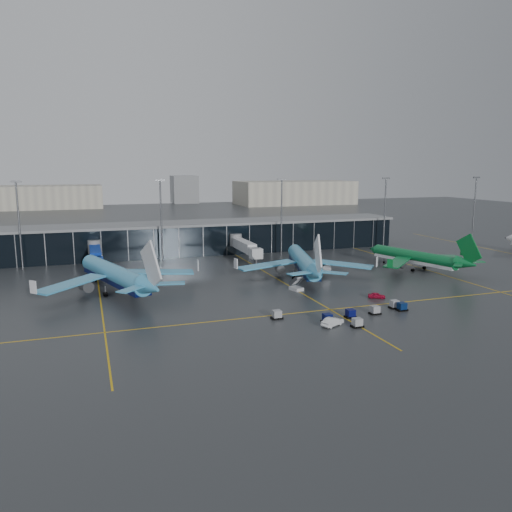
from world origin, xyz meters
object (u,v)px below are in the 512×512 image
object	(u,v)px
service_van_red	(377,295)
baggage_carts	(356,313)
airliner_arkefly	(114,263)
airliner_aer_lingus	(414,250)
service_van_white	(332,322)
mobile_airstair	(296,287)
airliner_klm_near	(304,252)

from	to	relation	value
service_van_red	baggage_carts	bearing A→B (deg)	163.40
airliner_arkefly	airliner_aer_lingus	bearing A→B (deg)	-17.77
airliner_aer_lingus	service_van_white	world-z (taller)	airliner_aer_lingus
airliner_arkefly	service_van_red	bearing A→B (deg)	-41.62
mobile_airstair	airliner_arkefly	bearing A→B (deg)	148.79
airliner_aer_lingus	mobile_airstair	distance (m)	43.88
airliner_aer_lingus	mobile_airstair	bearing A→B (deg)	-179.59
airliner_klm_near	airliner_aer_lingus	distance (m)	34.34
baggage_carts	airliner_klm_near	bearing A→B (deg)	82.05
airliner_klm_near	airliner_aer_lingus	world-z (taller)	airliner_klm_near
airliner_arkefly	airliner_aer_lingus	distance (m)	83.32
airliner_arkefly	baggage_carts	distance (m)	56.86
mobile_airstair	service_van_white	xyz separation A→B (m)	(-4.46, -27.18, 0.06)
airliner_aer_lingus	service_van_white	xyz separation A→B (m)	(-46.42, -39.02, -4.97)
airliner_klm_near	airliner_aer_lingus	bearing A→B (deg)	13.12
airliner_klm_near	baggage_carts	xyz separation A→B (m)	(-5.10, -36.49, -5.95)
service_van_red	service_van_white	distance (m)	23.64
airliner_aer_lingus	baggage_carts	bearing A→B (deg)	-153.41
airliner_arkefly	service_van_white	size ratio (longest dim) A/B	9.12
service_van_white	airliner_klm_near	bearing A→B (deg)	-43.79
airliner_arkefly	baggage_carts	world-z (taller)	airliner_arkefly
baggage_carts	service_van_red	distance (m)	15.95
baggage_carts	mobile_airstair	distance (m)	23.71
service_van_red	service_van_white	bearing A→B (deg)	158.18
airliner_klm_near	service_van_red	distance (m)	27.11
mobile_airstair	service_van_red	distance (m)	19.05
airliner_klm_near	service_van_red	size ratio (longest dim) A/B	11.36
airliner_aer_lingus	service_van_red	size ratio (longest dim) A/B	9.82
airliner_klm_near	baggage_carts	bearing A→B (deg)	-83.05
airliner_arkefly	airliner_aer_lingus	world-z (taller)	airliner_arkefly
service_van_red	service_van_white	world-z (taller)	service_van_white
airliner_arkefly	airliner_klm_near	world-z (taller)	airliner_arkefly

